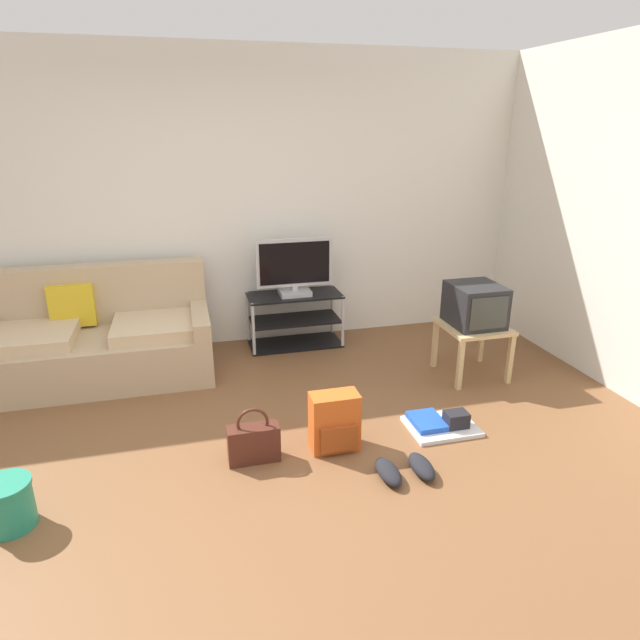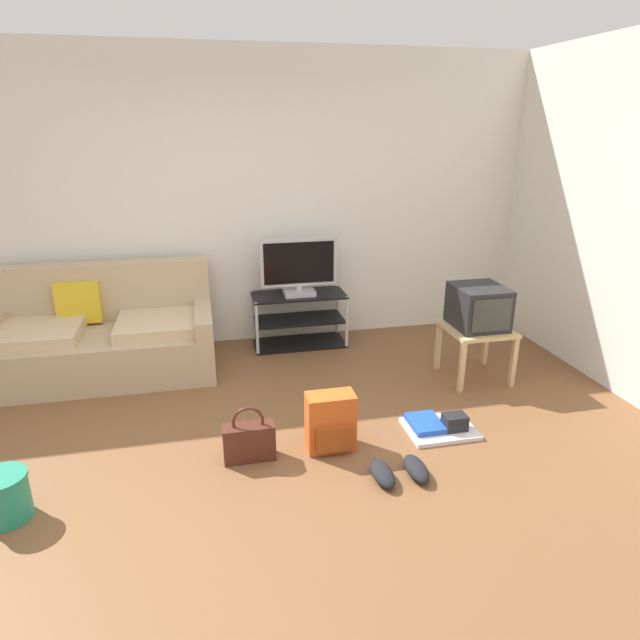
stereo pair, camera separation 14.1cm
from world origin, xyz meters
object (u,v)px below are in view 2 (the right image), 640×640
at_px(backpack, 331,422).
at_px(floor_tray, 439,426).
at_px(couch, 103,337).
at_px(side_table, 476,335).
at_px(cleaning_bucket, 4,496).
at_px(crt_tv, 478,307).
at_px(sneakers_pair, 399,471).
at_px(tv_stand, 299,319).
at_px(handbag, 249,441).
at_px(flat_tv, 299,267).

relative_size(backpack, floor_tray, 0.83).
relative_size(couch, backpack, 4.68).
bearing_deg(side_table, cleaning_bucket, -161.98).
xyz_separation_m(crt_tv, sneakers_pair, (-1.10, -1.21, -0.58)).
distance_m(couch, tv_stand, 1.77).
xyz_separation_m(couch, tv_stand, (1.76, 0.24, -0.06)).
relative_size(backpack, cleaning_bucket, 1.45).
bearing_deg(floor_tray, couch, 147.47).
bearing_deg(side_table, tv_stand, 141.65).
distance_m(tv_stand, crt_tv, 1.71).
xyz_separation_m(handbag, sneakers_pair, (0.87, -0.39, -0.09)).
xyz_separation_m(side_table, floor_tray, (-0.64, -0.75, -0.34)).
bearing_deg(crt_tv, floor_tray, -129.89).
height_order(backpack, cleaning_bucket, backpack).
relative_size(cleaning_bucket, sneakers_pair, 0.78).
bearing_deg(cleaning_bucket, floor_tray, 7.02).
xyz_separation_m(backpack, handbag, (-0.54, -0.01, -0.06)).
relative_size(crt_tv, sneakers_pair, 1.27).
height_order(flat_tv, side_table, flat_tv).
relative_size(crt_tv, handbag, 1.18).
bearing_deg(handbag, couch, 124.35).
bearing_deg(handbag, crt_tv, 22.50).
bearing_deg(crt_tv, tv_stand, 142.09).
bearing_deg(cleaning_bucket, sneakers_pair, -3.00).
height_order(side_table, backpack, side_table).
bearing_deg(couch, backpack, -44.26).
distance_m(handbag, floor_tray, 1.34).
relative_size(tv_stand, cleaning_bucket, 3.26).
height_order(tv_stand, floor_tray, tv_stand).
distance_m(handbag, sneakers_pair, 0.96).
bearing_deg(floor_tray, flat_tv, 110.87).
bearing_deg(tv_stand, floor_tray, -69.37).
bearing_deg(tv_stand, handbag, -109.73).
distance_m(tv_stand, handbag, 1.96).
height_order(sneakers_pair, floor_tray, floor_tray).
distance_m(couch, floor_tray, 2.90).
bearing_deg(side_table, crt_tv, 90.00).
relative_size(flat_tv, cleaning_bucket, 2.64).
relative_size(couch, cleaning_bucket, 6.77).
bearing_deg(handbag, cleaning_bucket, -168.31).
bearing_deg(tv_stand, backpack, -93.86).
bearing_deg(cleaning_bucket, handbag, 11.69).
height_order(crt_tv, sneakers_pair, crt_tv).
xyz_separation_m(flat_tv, backpack, (-0.12, -1.81, -0.59)).
xyz_separation_m(couch, crt_tv, (3.07, -0.78, 0.31)).
bearing_deg(floor_tray, sneakers_pair, -135.99).
bearing_deg(couch, crt_tv, -14.30).
relative_size(handbag, floor_tray, 0.79).
bearing_deg(crt_tv, flat_tv, 142.70).
height_order(side_table, sneakers_pair, side_table).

